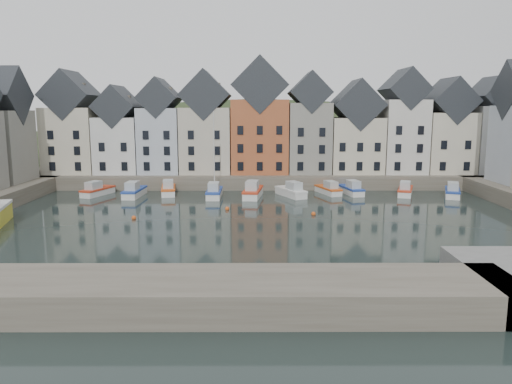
{
  "coord_description": "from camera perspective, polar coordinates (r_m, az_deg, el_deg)",
  "views": [
    {
      "loc": [
        -0.72,
        -50.54,
        12.08
      ],
      "look_at": [
        -0.55,
        6.0,
        2.51
      ],
      "focal_mm": 35.0,
      "sensor_mm": 36.0,
      "label": 1
    }
  ],
  "objects": [
    {
      "name": "near_wall",
      "position": [
        31.99,
        -17.36,
        -11.12
      ],
      "size": [
        50.0,
        6.0,
        2.0
      ],
      "primitive_type": "cube",
      "color": "#554E41",
      "rests_on": "ground"
    },
    {
      "name": "boat_b",
      "position": [
        70.48,
        -13.76,
        0.05
      ],
      "size": [
        2.27,
        6.36,
        2.41
      ],
      "rotation": [
        0.0,
        0.0,
        -0.05
      ],
      "color": "silver",
      "rests_on": "ground"
    },
    {
      "name": "boat_h",
      "position": [
        71.77,
        10.84,
        0.29
      ],
      "size": [
        3.01,
        6.15,
        2.26
      ],
      "rotation": [
        0.0,
        0.0,
        0.21
      ],
      "color": "silver",
      "rests_on": "ground"
    },
    {
      "name": "ground",
      "position": [
        51.96,
        0.63,
        -3.84
      ],
      "size": [
        260.0,
        260.0,
        0.0
      ],
      "primitive_type": "plane",
      "color": "black",
      "rests_on": "ground"
    },
    {
      "name": "far_quay",
      "position": [
        81.3,
        0.34,
        1.77
      ],
      "size": [
        90.0,
        16.0,
        2.0
      ],
      "primitive_type": "cube",
      "color": "#554E41",
      "rests_on": "ground"
    },
    {
      "name": "boat_i",
      "position": [
        72.7,
        16.69,
        0.16
      ],
      "size": [
        3.64,
        6.1,
        2.24
      ],
      "rotation": [
        0.0,
        0.0,
        -0.34
      ],
      "color": "silver",
      "rests_on": "ground"
    },
    {
      "name": "mooring_buoys",
      "position": [
        57.22,
        -3.46,
        -2.45
      ],
      "size": [
        20.5,
        5.5,
        0.5
      ],
      "color": "#CD4F18",
      "rests_on": "ground"
    },
    {
      "name": "boat_c",
      "position": [
        71.41,
        -9.97,
        0.29
      ],
      "size": [
        2.82,
        6.36,
        2.36
      ],
      "rotation": [
        0.0,
        0.0,
        0.15
      ],
      "color": "silver",
      "rests_on": "ground"
    },
    {
      "name": "boat_g",
      "position": [
        71.39,
        8.3,
        0.28
      ],
      "size": [
        3.39,
        5.82,
        2.14
      ],
      "rotation": [
        0.0,
        0.0,
        0.32
      ],
      "color": "silver",
      "rests_on": "ground"
    },
    {
      "name": "far_terrace",
      "position": [
        78.7,
        2.71,
        7.26
      ],
      "size": [
        72.37,
        8.16,
        17.78
      ],
      "color": "beige",
      "rests_on": "far_quay"
    },
    {
      "name": "boat_e",
      "position": [
        67.96,
        -0.36,
        0.03
      ],
      "size": [
        2.97,
        7.01,
        2.61
      ],
      "rotation": [
        0.0,
        0.0,
        -0.13
      ],
      "color": "silver",
      "rests_on": "ground"
    },
    {
      "name": "boat_d",
      "position": [
        68.13,
        -4.8,
        0.01
      ],
      "size": [
        1.93,
        6.2,
        11.84
      ],
      "rotation": [
        0.0,
        0.0,
        0.0
      ],
      "color": "silver",
      "rests_on": "ground"
    },
    {
      "name": "hillside",
      "position": [
        110.69,
        0.22,
        -6.14
      ],
      "size": [
        153.6,
        70.4,
        64.0
      ],
      "color": "#1E3018",
      "rests_on": "ground"
    },
    {
      "name": "boat_j",
      "position": [
        73.56,
        21.54,
        0.02
      ],
      "size": [
        3.8,
        6.29,
        2.31
      ],
      "rotation": [
        0.0,
        0.0,
        -0.35
      ],
      "color": "silver",
      "rests_on": "ground"
    },
    {
      "name": "boat_f",
      "position": [
        68.85,
        4.07,
        0.07
      ],
      "size": [
        4.29,
        6.39,
        2.36
      ],
      "rotation": [
        0.0,
        0.0,
        0.43
      ],
      "color": "silver",
      "rests_on": "ground"
    },
    {
      "name": "boat_a",
      "position": [
        72.96,
        -17.72,
        0.15
      ],
      "size": [
        3.64,
        6.16,
        2.26
      ],
      "rotation": [
        0.0,
        0.0,
        -0.33
      ],
      "color": "silver",
      "rests_on": "ground"
    }
  ]
}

